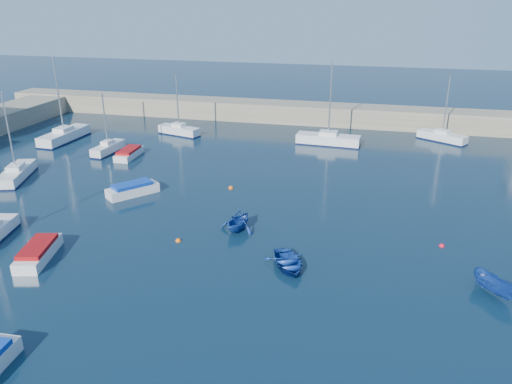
% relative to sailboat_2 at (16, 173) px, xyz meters
% --- Properties ---
extents(ground, '(220.00, 220.00, 0.00)m').
position_rel_sailboat_2_xyz_m(ground, '(26.16, -15.82, -0.58)').
color(ground, '#0C2134').
rests_on(ground, ground).
extents(back_wall, '(96.00, 4.50, 2.60)m').
position_rel_sailboat_2_xyz_m(back_wall, '(26.16, 30.18, 0.72)').
color(back_wall, gray).
rests_on(back_wall, ground).
extents(sailboat_2, '(3.78, 6.73, 8.50)m').
position_rel_sailboat_2_xyz_m(sailboat_2, '(0.00, 0.00, 0.00)').
color(sailboat_2, silver).
rests_on(sailboat_2, ground).
extents(sailboat_3, '(1.76, 5.10, 6.80)m').
position_rel_sailboat_2_xyz_m(sailboat_3, '(4.24, 10.01, 0.00)').
color(sailboat_3, silver).
rests_on(sailboat_3, ground).
extents(sailboat_4, '(2.43, 7.94, 10.28)m').
position_rel_sailboat_2_xyz_m(sailboat_4, '(-3.63, 13.40, 0.10)').
color(sailboat_4, silver).
rests_on(sailboat_4, ground).
extents(sailboat_5, '(5.87, 3.13, 7.59)m').
position_rel_sailboat_2_xyz_m(sailboat_5, '(9.03, 19.44, 0.03)').
color(sailboat_5, silver).
rests_on(sailboat_5, ground).
extents(sailboat_6, '(7.65, 2.60, 9.84)m').
position_rel_sailboat_2_xyz_m(sailboat_6, '(28.13, 19.48, 0.08)').
color(sailboat_6, silver).
rests_on(sailboat_6, ground).
extents(sailboat_7, '(5.92, 4.59, 7.88)m').
position_rel_sailboat_2_xyz_m(sailboat_7, '(41.56, 24.35, -0.00)').
color(sailboat_7, silver).
rests_on(sailboat_7, ground).
extents(motorboat_0, '(2.72, 4.94, 1.05)m').
position_rel_sailboat_2_xyz_m(motorboat_0, '(12.09, -13.29, -0.09)').
color(motorboat_0, silver).
rests_on(motorboat_0, ground).
extents(motorboat_1, '(4.09, 4.56, 1.12)m').
position_rel_sailboat_2_xyz_m(motorboat_1, '(12.88, -1.05, -0.05)').
color(motorboat_1, silver).
rests_on(motorboat_1, ground).
extents(motorboat_2, '(1.88, 4.72, 0.95)m').
position_rel_sailboat_2_xyz_m(motorboat_2, '(7.25, 9.20, -0.13)').
color(motorboat_2, silver).
rests_on(motorboat_2, ground).
extents(dinghy_center, '(3.99, 4.45, 0.76)m').
position_rel_sailboat_2_xyz_m(dinghy_center, '(28.79, -10.48, -0.20)').
color(dinghy_center, navy).
rests_on(dinghy_center, ground).
extents(dinghy_left, '(3.35, 3.66, 1.64)m').
position_rel_sailboat_2_xyz_m(dinghy_left, '(24.06, -5.81, 0.24)').
color(dinghy_left, navy).
rests_on(dinghy_left, ground).
extents(dinghy_right, '(2.82, 3.11, 1.18)m').
position_rel_sailboat_2_xyz_m(dinghy_right, '(41.32, -10.60, 0.01)').
color(dinghy_right, navy).
rests_on(dinghy_right, ground).
extents(buoy_0, '(0.43, 0.43, 0.43)m').
position_rel_sailboat_2_xyz_m(buoy_0, '(20.32, -8.62, -0.58)').
color(buoy_0, '#FF610D').
rests_on(buoy_0, ground).
extents(buoy_1, '(0.41, 0.41, 0.41)m').
position_rel_sailboat_2_xyz_m(buoy_1, '(38.91, -4.85, -0.58)').
color(buoy_1, red).
rests_on(buoy_1, ground).
extents(buoy_3, '(0.47, 0.47, 0.47)m').
position_rel_sailboat_2_xyz_m(buoy_3, '(20.98, 2.59, -0.58)').
color(buoy_3, '#FF610D').
rests_on(buoy_3, ground).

